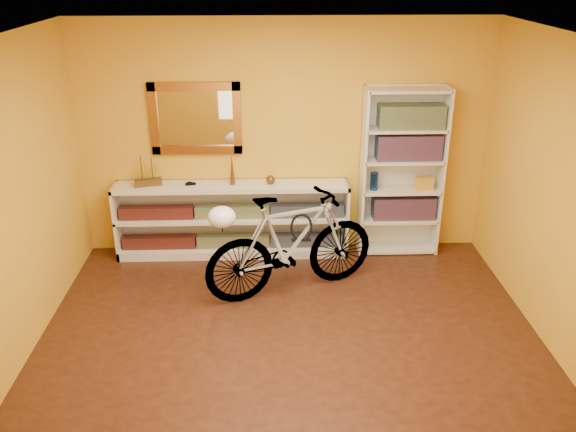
{
  "coord_description": "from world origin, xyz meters",
  "views": [
    {
      "loc": [
        -0.17,
        -4.3,
        3.14
      ],
      "look_at": [
        0.0,
        0.7,
        0.95
      ],
      "focal_mm": 36.96,
      "sensor_mm": 36.0,
      "label": 1
    }
  ],
  "objects_px": {
    "console_unit": "(233,220)",
    "bookcase": "(402,173)",
    "helmet": "(222,217)",
    "bicycle": "(291,244)"
  },
  "relations": [
    {
      "from": "console_unit",
      "to": "bicycle",
      "type": "bearing_deg",
      "value": -53.75
    },
    {
      "from": "helmet",
      "to": "bicycle",
      "type": "bearing_deg",
      "value": 20.61
    },
    {
      "from": "bookcase",
      "to": "bicycle",
      "type": "relative_size",
      "value": 1.04
    },
    {
      "from": "console_unit",
      "to": "bicycle",
      "type": "xyz_separation_m",
      "value": [
        0.63,
        -0.86,
        0.11
      ]
    },
    {
      "from": "helmet",
      "to": "bookcase",
      "type": "bearing_deg",
      "value": 30.59
    },
    {
      "from": "console_unit",
      "to": "helmet",
      "type": "distance_m",
      "value": 1.22
    },
    {
      "from": "bicycle",
      "to": "helmet",
      "type": "xyz_separation_m",
      "value": [
        -0.65,
        -0.25,
        0.41
      ]
    },
    {
      "from": "bookcase",
      "to": "helmet",
      "type": "distance_m",
      "value": 2.22
    },
    {
      "from": "console_unit",
      "to": "bicycle",
      "type": "distance_m",
      "value": 1.07
    },
    {
      "from": "console_unit",
      "to": "bookcase",
      "type": "xyz_separation_m",
      "value": [
        1.89,
        0.03,
        0.52
      ]
    }
  ]
}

